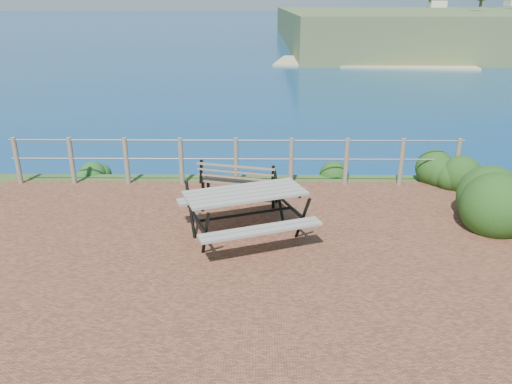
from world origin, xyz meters
TOP-DOWN VIEW (x-y plane):
  - ground at (0.00, 0.00)m, footprint 10.00×7.00m
  - ocean at (0.00, 200.00)m, footprint 1200.00×1200.00m
  - safety_railing at (0.00, 3.35)m, footprint 9.40×0.10m
  - picnic_table at (0.27, 0.80)m, footprint 2.05×1.56m
  - park_bench at (0.11, 2.35)m, footprint 1.55×0.74m
  - shrub_right_front at (4.87, 1.53)m, footprint 1.30×1.30m
  - shrub_right_edge at (4.48, 3.37)m, footprint 0.97×0.97m
  - shrub_lip_west at (-3.31, 4.18)m, footprint 0.66×0.66m
  - shrub_lip_east at (2.17, 4.24)m, footprint 0.71×0.71m

SIDE VIEW (x-z plane):
  - ground at x=0.00m, z-range -0.06..0.06m
  - ocean at x=0.00m, z-range 0.00..0.00m
  - shrub_right_front at x=4.87m, z-range -0.93..0.93m
  - shrub_right_edge at x=4.48m, z-range -0.69..0.69m
  - shrub_lip_west at x=-3.31m, z-range -0.18..0.18m
  - shrub_lip_east at x=2.17m, z-range -0.21..0.21m
  - picnic_table at x=0.27m, z-range 0.11..0.91m
  - park_bench at x=0.11m, z-range 0.14..0.99m
  - safety_railing at x=0.00m, z-range 0.07..1.07m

